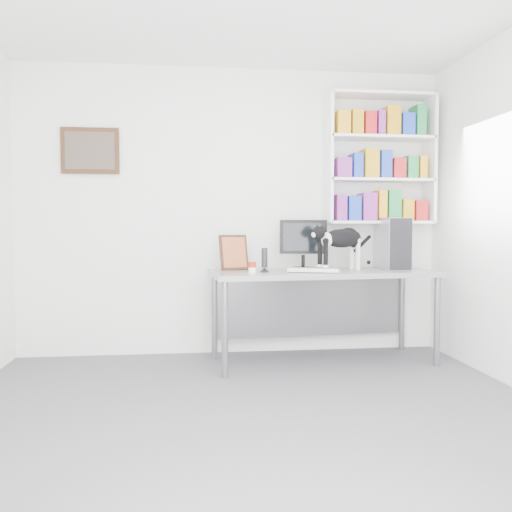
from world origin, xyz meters
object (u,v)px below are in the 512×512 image
at_px(leaning_print, 234,252).
at_px(cat, 341,249).
at_px(desk, 323,317).
at_px(keyboard, 314,270).
at_px(speaker, 264,260).
at_px(monitor, 303,244).
at_px(pc_tower, 392,243).
at_px(bookshelf, 380,159).
at_px(soup_can, 252,268).

xyz_separation_m(leaning_print, cat, (0.92, -0.23, 0.03)).
relative_size(desk, keyboard, 4.53).
bearing_deg(cat, speaker, 154.38).
height_order(monitor, pc_tower, pc_tower).
bearing_deg(monitor, desk, -52.42).
xyz_separation_m(bookshelf, speaker, (-1.17, -0.42, -0.93)).
distance_m(bookshelf, soup_can, 1.70).
xyz_separation_m(desk, leaning_print, (-0.78, 0.19, 0.57)).
height_order(bookshelf, desk, bookshelf).
relative_size(desk, soup_can, 20.80).
xyz_separation_m(pc_tower, speaker, (-1.23, -0.23, -0.13)).
bearing_deg(soup_can, leaning_print, 108.14).
relative_size(keyboard, leaning_print, 1.32).
xyz_separation_m(pc_tower, leaning_print, (-1.47, 0.04, -0.07)).
height_order(bookshelf, keyboard, bookshelf).
height_order(keyboard, pc_tower, pc_tower).
distance_m(leaning_print, soup_can, 0.42).
relative_size(pc_tower, speaker, 2.18).
relative_size(speaker, cat, 0.34).
bearing_deg(soup_can, monitor, 37.86).
bearing_deg(cat, soup_can, 162.26).
relative_size(monitor, soup_can, 4.89).
distance_m(monitor, pc_tower, 0.83).
relative_size(keyboard, speaker, 2.01).
relative_size(monitor, pc_tower, 0.98).
bearing_deg(pc_tower, keyboard, -156.78).
relative_size(leaning_print, cat, 0.52).
distance_m(keyboard, leaning_print, 0.75).
xyz_separation_m(desk, pc_tower, (0.69, 0.15, 0.64)).
bearing_deg(leaning_print, bookshelf, -13.12).
height_order(pc_tower, leaning_print, pc_tower).
relative_size(desk, cat, 3.12).
bearing_deg(cat, pc_tower, -8.74).
height_order(pc_tower, soup_can, pc_tower).
height_order(leaning_print, cat, cat).
distance_m(monitor, keyboard, 0.41).
relative_size(pc_tower, leaning_print, 1.43).
bearing_deg(bookshelf, cat, -141.49).
distance_m(monitor, leaning_print, 0.64).
height_order(speaker, cat, cat).
bearing_deg(speaker, keyboard, 1.13).
height_order(bookshelf, speaker, bookshelf).
xyz_separation_m(desk, soup_can, (-0.65, -0.19, 0.46)).
relative_size(keyboard, pc_tower, 0.92).
height_order(bookshelf, soup_can, bookshelf).
xyz_separation_m(bookshelf, keyboard, (-0.75, -0.48, -1.02)).
bearing_deg(speaker, monitor, 45.74).
bearing_deg(keyboard, leaning_print, 173.21).
height_order(keyboard, soup_can, soup_can).
xyz_separation_m(desk, cat, (0.15, -0.05, 0.60)).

